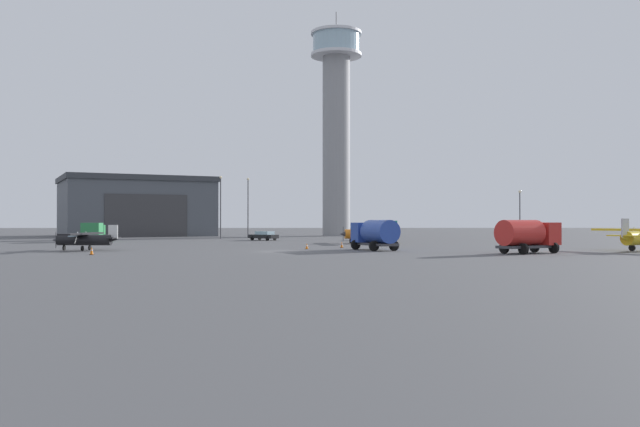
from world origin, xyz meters
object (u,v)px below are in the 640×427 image
Objects in this scene: truck_box_green at (93,231)px; traffic_cone_near_right at (92,251)px; control_tower at (336,116)px; airplane_black at (85,239)px; traffic_cone_mid_apron at (307,246)px; airplane_orange at (369,233)px; light_post_east at (520,210)px; car_white at (370,235)px; truck_fuel_tanker_blue at (375,233)px; car_black at (264,235)px; truck_fuel_tanker_red at (527,235)px; traffic_cone_near_left at (342,245)px; light_post_north at (221,202)px; light_post_centre at (248,203)px.

traffic_cone_near_right is (11.43, -35.81, -1.16)m from truck_box_green.
control_tower is 71.50m from airplane_black.
control_tower is 63.99m from traffic_cone_mid_apron.
airplane_black is at bearing -114.03° from control_tower.
light_post_east reaches higher than airplane_orange.
car_white is at bearing -88.72° from truck_box_green.
car_black is (-13.35, 32.98, -0.96)m from truck_fuel_tanker_blue.
truck_fuel_tanker_blue is at bearing -123.68° from light_post_east.
truck_fuel_tanker_red reaches higher than airplane_orange.
light_post_east is 11.24× the size of traffic_cone_near_left.
airplane_orange is at bearing -150.70° from car_white.
traffic_cone_near_left is (10.27, -27.22, -0.39)m from car_black.
airplane_black is at bearing 102.06° from car_black.
light_post_north is at bearing 4.42° from truck_fuel_tanker_blue.
airplane_black is 9.02m from traffic_cone_near_right.
control_tower is at bearing 42.30° from light_post_centre.
light_post_north is at bearing 109.69° from traffic_cone_mid_apron.
truck_fuel_tanker_red is at bearing -37.61° from traffic_cone_near_left.
light_post_east is at bearing 49.49° from traffic_cone_near_left.
control_tower is 4.35× the size of airplane_orange.
car_black is 6.56× the size of traffic_cone_near_right.
airplane_black is at bearing 111.89° from traffic_cone_near_right.
truck_fuel_tanker_blue is 1.00× the size of truck_fuel_tanker_red.
truck_box_green is 40.28m from traffic_cone_near_left.
traffic_cone_near_right is (-25.55, -8.34, -1.35)m from truck_fuel_tanker_blue.
light_post_east is 0.78× the size of light_post_north.
car_black is 0.46× the size of light_post_north.
airplane_black is 36.47m from car_black.
truck_fuel_tanker_blue is at bearing -176.67° from airplane_black.
car_black is at bearing -167.08° from light_post_east.
light_post_north is (-34.09, 48.83, 4.28)m from truck_fuel_tanker_red.
truck_fuel_tanker_red is 41.83m from car_white.
traffic_cone_near_left is at bearing -130.51° from light_post_east.
truck_fuel_tanker_red reaches higher than car_black.
airplane_black is at bearing -100.60° from light_post_north.
control_tower is 39.97m from light_post_east.
light_post_centre is at bearing -100.65° from airplane_black.
airplane_black is 28.90m from truck_fuel_tanker_blue.
truck_fuel_tanker_red is at bearing 2.44° from traffic_cone_near_right.
airplane_black is 46.23m from car_white.
control_tower reaches higher than car_black.
light_post_centre is at bearing 89.86° from car_white.
traffic_cone_near_right is 21.67m from traffic_cone_mid_apron.
traffic_cone_mid_apron is at bearing -161.84° from car_white.
traffic_cone_near_left is 0.99× the size of traffic_cone_near_right.
airplane_black is 0.84× the size of light_post_north.
light_post_centre is at bearing 102.71° from traffic_cone_mid_apron.
truck_box_green reaches higher than car_black.
light_post_east is at bearing -33.48° from control_tower.
car_white is 27.48m from light_post_east.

